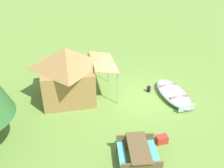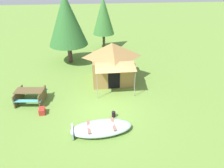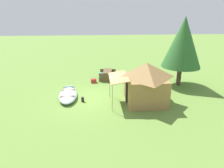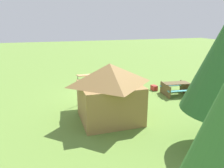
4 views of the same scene
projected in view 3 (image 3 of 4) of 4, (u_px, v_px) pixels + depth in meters
name	position (u px, v px, depth m)	size (l,w,h in m)	color
ground_plane	(93.00, 99.00, 13.93)	(80.00, 80.00, 0.00)	olive
beached_rowboat	(68.00, 95.00, 14.05)	(3.03, 1.44, 0.42)	#A1B7B7
canvas_cabin_tent	(146.00, 82.00, 13.01)	(2.89, 3.70, 2.70)	olive
picnic_table	(108.00, 74.00, 17.86)	(1.75, 1.60, 0.79)	brown
cooler_box	(94.00, 81.00, 17.09)	(0.46, 0.31, 0.33)	#B02E26
fuel_can	(83.00, 99.00, 13.46)	(0.19, 0.19, 0.32)	black
pine_tree_back_right	(183.00, 42.00, 15.47)	(3.06, 3.06, 5.43)	#4C332E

